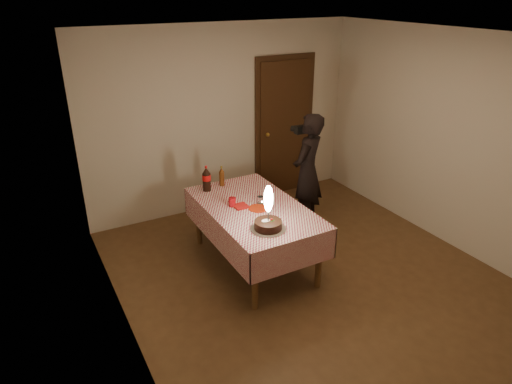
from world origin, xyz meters
TOP-DOWN VIEW (x-y plane):
  - ground at (0.00, 0.00)m, footprint 4.00×4.50m
  - room_shell at (0.03, 0.08)m, footprint 4.04×4.54m
  - dining_table at (-0.41, 0.59)m, footprint 1.02×1.72m
  - birthday_cake at (-0.53, 0.06)m, footprint 0.35×0.35m
  - red_plate at (-0.40, 0.52)m, footprint 0.22×0.22m
  - red_cup at (-0.62, 0.72)m, footprint 0.08×0.08m
  - clear_cup at (-0.31, 0.62)m, footprint 0.07×0.07m
  - napkin_stack at (-0.55, 0.65)m, footprint 0.15×0.15m
  - cola_bottle at (-0.70, 1.25)m, footprint 0.10×0.10m
  - amber_bottle_left at (-0.48, 1.30)m, footprint 0.06×0.06m
  - photographer at (0.66, 1.10)m, footprint 0.68×0.62m

SIDE VIEW (x-z plane):
  - ground at x=0.00m, z-range -0.01..0.01m
  - dining_table at x=-0.41m, z-range 0.27..1.02m
  - red_plate at x=-0.40m, z-range 0.75..0.76m
  - napkin_stack at x=-0.55m, z-range 0.75..0.77m
  - photographer at x=0.66m, z-range 0.00..1.57m
  - clear_cup at x=-0.31m, z-range 0.75..0.84m
  - red_cup at x=-0.62m, z-range 0.75..0.85m
  - birthday_cake at x=-0.53m, z-range 0.62..1.11m
  - amber_bottle_left at x=-0.48m, z-range 0.74..1.00m
  - cola_bottle at x=-0.70m, z-range 0.74..1.06m
  - room_shell at x=0.03m, z-range 0.34..2.96m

